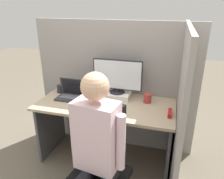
% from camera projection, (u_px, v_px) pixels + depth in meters
% --- Properties ---
extents(ground_plane, '(12.00, 12.00, 0.00)m').
position_uv_depth(ground_plane, '(97.00, 178.00, 2.42)').
color(ground_plane, '#665B4C').
extents(cubicle_panel_back, '(2.04, 0.04, 1.63)m').
position_uv_depth(cubicle_panel_back, '(115.00, 87.00, 2.77)').
color(cubicle_panel_back, gray).
rests_on(cubicle_panel_back, ground).
extents(cubicle_panel_right, '(0.04, 1.35, 1.63)m').
position_uv_depth(cubicle_panel_right, '(179.00, 110.00, 2.16)').
color(cubicle_panel_right, gray).
rests_on(cubicle_panel_right, ground).
extents(desk, '(1.54, 0.71, 0.75)m').
position_uv_depth(desk, '(106.00, 118.00, 2.52)').
color(desk, tan).
rests_on(desk, ground).
extents(paper_box, '(0.31, 0.24, 0.06)m').
position_uv_depth(paper_box, '(117.00, 95.00, 2.60)').
color(paper_box, white).
rests_on(paper_box, desk).
extents(monitor, '(0.57, 0.18, 0.40)m').
position_uv_depth(monitor, '(117.00, 76.00, 2.51)').
color(monitor, '#232328').
rests_on(monitor, paper_box).
extents(laptop, '(0.34, 0.22, 0.23)m').
position_uv_depth(laptop, '(72.00, 94.00, 2.57)').
color(laptop, '#2D2D33').
rests_on(laptop, desk).
extents(mouse, '(0.06, 0.04, 0.04)m').
position_uv_depth(mouse, '(88.00, 102.00, 2.45)').
color(mouse, silver).
rests_on(mouse, desk).
extents(stapler, '(0.04, 0.16, 0.04)m').
position_uv_depth(stapler, '(170.00, 113.00, 2.19)').
color(stapler, '#A31919').
rests_on(stapler, desk).
extents(carrot_toy, '(0.05, 0.15, 0.05)m').
position_uv_depth(carrot_toy, '(87.00, 110.00, 2.24)').
color(carrot_toy, orange).
rests_on(carrot_toy, desk).
extents(office_chair, '(0.54, 0.60, 1.03)m').
position_uv_depth(office_chair, '(100.00, 161.00, 1.92)').
color(office_chair, black).
rests_on(office_chair, ground).
extents(person, '(0.47, 0.45, 1.37)m').
position_uv_depth(person, '(96.00, 146.00, 1.67)').
color(person, black).
rests_on(person, ground).
extents(coffee_mug, '(0.09, 0.09, 0.10)m').
position_uv_depth(coffee_mug, '(147.00, 98.00, 2.45)').
color(coffee_mug, '#A3332D').
rests_on(coffee_mug, desk).
extents(pen_cup, '(0.08, 0.08, 0.10)m').
position_uv_depth(pen_cup, '(60.00, 89.00, 2.74)').
color(pen_cup, '#28282D').
rests_on(pen_cup, desk).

